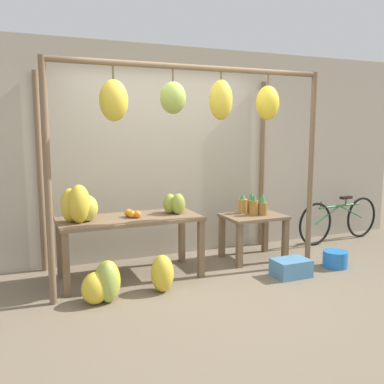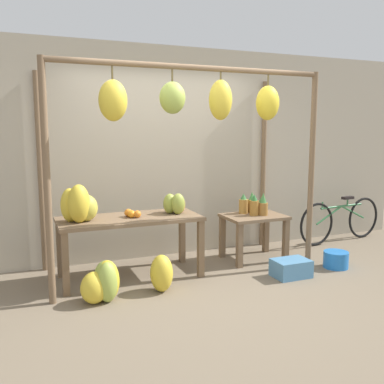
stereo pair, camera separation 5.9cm
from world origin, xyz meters
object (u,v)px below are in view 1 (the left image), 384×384
Objects in this scene: banana_pile_ground_left at (105,283)px; blue_bucket at (335,259)px; fruit_crate_white at (291,268)px; parked_bicycle at (339,219)px; orange_pile at (132,214)px; papaya_pile at (175,204)px; banana_pile_on_table at (79,206)px; banana_pile_ground_right at (162,274)px; pineapple_cluster at (254,205)px.

blue_bucket is at bearing -0.60° from banana_pile_ground_left.
fruit_crate_white is 1.97m from parked_bicycle.
banana_pile_ground_left is 0.30× the size of parked_bicycle.
banana_pile_ground_left is (-0.45, -0.58, -0.56)m from orange_pile.
parked_bicycle is 4.94× the size of papaya_pile.
banana_pile_on_table is 1.16m from banana_pile_ground_right.
banana_pile_ground_right is 0.24× the size of parked_bicycle.
banana_pile_on_table reaches higher than banana_pile_ground_left.
fruit_crate_white is 1.57m from papaya_pile.
orange_pile reaches higher than parked_bicycle.
banana_pile_ground_right is (0.76, -0.53, -0.70)m from banana_pile_on_table.
parked_bicycle is at bearing 5.49° from banana_pile_on_table.
papaya_pile reaches higher than blue_bucket.
pineapple_cluster reaches higher than banana_pile_ground_right.
orange_pile is 0.45× the size of fruit_crate_white.
orange_pile is 0.61× the size of blue_bucket.
papaya_pile is at bearing -174.97° from pineapple_cluster.
banana_pile_on_table reaches higher than parked_bicycle.
parked_bicycle is (1.65, 1.05, 0.24)m from fruit_crate_white.
banana_pile_ground_left is 2.17m from fruit_crate_white.
pineapple_cluster is 1.18× the size of blue_bucket.
orange_pile is 1.71m from pineapple_cluster.
banana_pile_ground_right is at bearing 178.23° from blue_bucket.
parked_bicycle is at bearing 46.56° from blue_bucket.
blue_bucket is 1.38m from parked_bicycle.
papaya_pile reaches higher than orange_pile.
banana_pile_ground_right is at bearing -164.09° from parked_bicycle.
banana_pile_ground_right is 1.20× the size of papaya_pile.
blue_bucket is at bearing -133.44° from parked_bicycle.
banana_pile_on_table is 1.00× the size of fruit_crate_white.
fruit_crate_white and blue_bucket have the same top height.
pineapple_cluster is (2.30, 0.16, -0.18)m from banana_pile_on_table.
banana_pile_ground_right is (0.17, -0.54, -0.56)m from orange_pile.
parked_bicycle is 2.90m from papaya_pile.
fruit_crate_white is at bearing -174.57° from blue_bucket.
parked_bicycle reaches higher than fruit_crate_white.
parked_bicycle is (1.66, 0.23, -0.38)m from pineapple_cluster.
parked_bicycle is at bearing 6.60° from papaya_pile.
fruit_crate_white is (0.01, -0.83, -0.61)m from pineapple_cluster.
banana_pile_on_table is at bearing 168.77° from blue_bucket.
blue_bucket is 0.92× the size of papaya_pile.
banana_pile_on_table reaches higher than papaya_pile.
banana_pile_ground_right is at bearing 3.70° from banana_pile_ground_left.
banana_pile_on_table is 0.25× the size of parked_bicycle.
blue_bucket is 0.19× the size of parked_bicycle.
orange_pile is 0.38× the size of banana_pile_ground_left.
pineapple_cluster reaches higher than orange_pile.
orange_pile is 0.93m from banana_pile_ground_left.
papaya_pile is at bearing -173.40° from parked_bicycle.
pineapple_cluster is 2.34m from banana_pile_ground_left.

